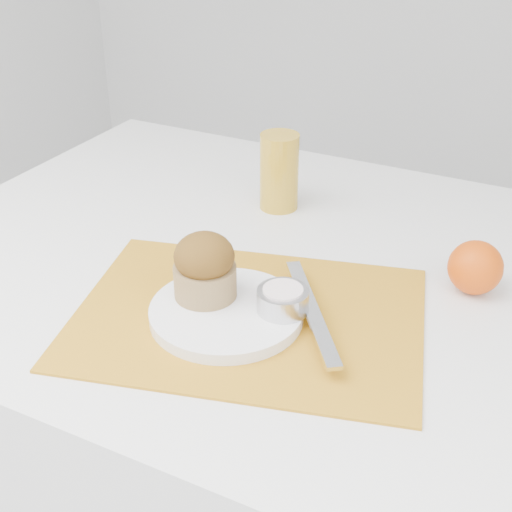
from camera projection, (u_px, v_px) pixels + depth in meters
The scene contains 11 objects.
table at pixel (309, 467), 1.16m from camera, with size 1.20×0.80×0.75m, color white.
placemat at pixel (248, 317), 0.88m from camera, with size 0.42×0.31×0.00m, color orange.
plate at pixel (226, 313), 0.87m from camera, with size 0.19×0.19×0.02m, color white.
ramekin at pixel (283, 300), 0.85m from camera, with size 0.06×0.06×0.03m, color #BAB9BE.
cream at pixel (283, 291), 0.85m from camera, with size 0.05×0.05×0.01m, color white.
raspberry_near at pixel (270, 287), 0.89m from camera, with size 0.02×0.02×0.02m, color #560217.
raspberry_far at pixel (268, 292), 0.88m from camera, with size 0.02×0.02×0.02m, color #58020A.
butter_knife at pixel (312, 310), 0.86m from camera, with size 0.22×0.02×0.01m, color silver.
orange at pixel (475, 267), 0.92m from camera, with size 0.07×0.07×0.07m, color #ED5308.
juice_glass at pixel (279, 172), 1.12m from camera, with size 0.06×0.06×0.12m, color gold.
muffin at pixel (205, 267), 0.87m from camera, with size 0.09×0.09×0.08m.
Camera 1 is at (0.30, -0.73, 1.26)m, focal length 50.00 mm.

